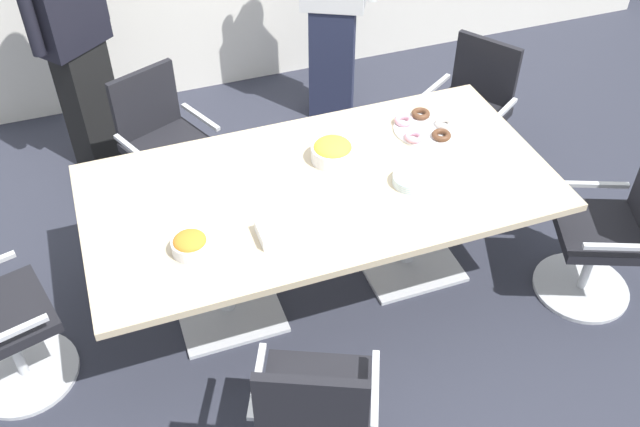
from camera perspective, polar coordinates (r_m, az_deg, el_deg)
ground_plane at (r=4.12m, az=0.00°, el=-5.77°), size 10.00×10.00×0.01m
conference_table at (r=3.67m, az=0.00°, el=0.87°), size 2.40×1.20×0.75m
office_chair_1 at (r=3.09m, az=-0.42°, el=-16.37°), size 0.71×0.71×0.91m
office_chair_2 at (r=4.10m, az=22.41°, el=-1.88°), size 0.70×0.70×0.91m
office_chair_3 at (r=4.79m, az=11.94°, el=7.59°), size 0.75×0.75×0.91m
office_chair_4 at (r=4.49m, az=-12.38°, el=4.92°), size 0.71×0.71×0.91m
person_standing_0 at (r=4.73m, az=-19.50°, el=13.69°), size 0.53×0.45×1.86m
snack_bowl_chips_yellow at (r=3.72m, az=1.03°, el=5.12°), size 0.23×0.23×0.12m
snack_bowl_chips_orange at (r=3.25m, az=-10.51°, el=-2.46°), size 0.17×0.17×0.10m
donut_platter at (r=4.01m, az=8.49°, el=6.96°), size 0.35×0.34×0.04m
plate_stack at (r=3.62m, az=7.53°, el=2.75°), size 0.20×0.20×0.05m
napkin_pile at (r=3.29m, az=-3.67°, el=-1.52°), size 0.16×0.16×0.06m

